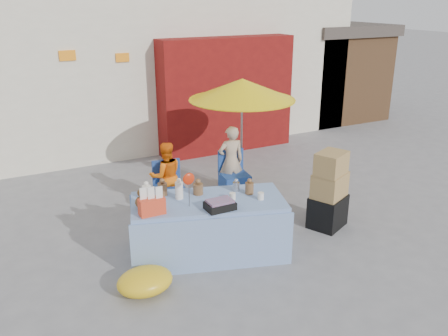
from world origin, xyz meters
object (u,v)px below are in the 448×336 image
chair_left (170,197)px  umbrella (242,90)px  market_table (208,226)px  vendor_beige (231,161)px  chair_right (234,184)px  box_stack (329,193)px  vendor_orange (166,176)px

chair_left → umbrella: size_ratio=0.41×
market_table → chair_left: market_table is taller
vendor_beige → umbrella: bearing=-145.5°
market_table → chair_right: 2.05m
box_stack → vendor_orange: bearing=137.4°
vendor_orange → chair_right: bearing=-178.2°
market_table → umbrella: umbrella is taller
umbrella → box_stack: bearing=-77.3°
market_table → box_stack: 2.05m
market_table → chair_right: (1.29, 1.58, -0.17)m
chair_left → chair_right: 1.25m
chair_right → umbrella: umbrella is taller
chair_right → vendor_orange: vendor_orange is taller
chair_left → chair_right: size_ratio=1.00×
chair_left → vendor_orange: size_ratio=0.72×
umbrella → box_stack: size_ratio=1.68×
market_table → box_stack: (2.04, -0.12, 0.15)m
chair_left → box_stack: size_ratio=0.68×
vendor_beige → market_table: bearing=61.0°
chair_left → vendor_orange: (-0.00, 0.13, 0.33)m
umbrella → vendor_orange: bearing=-174.5°
vendor_beige → umbrella: (0.30, 0.15, 1.24)m
umbrella → chair_left: bearing=-169.6°
box_stack → vendor_beige: bearing=112.1°
chair_left → box_stack: bearing=-32.5°
market_table → vendor_orange: market_table is taller
vendor_orange → vendor_beige: size_ratio=0.90×
market_table → chair_right: bearing=68.3°
market_table → vendor_beige: size_ratio=1.80×
chair_right → box_stack: box_stack is taller
market_table → box_stack: market_table is taller
chair_right → vendor_orange: (-1.25, 0.13, 0.33)m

